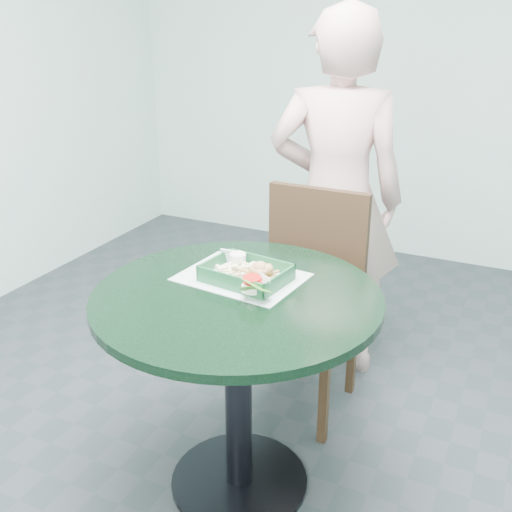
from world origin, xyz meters
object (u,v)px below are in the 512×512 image
at_px(diner_person, 337,183).
at_px(dining_chair, 307,286).
at_px(food_basket, 246,282).
at_px(sauce_ramekin, 234,263).
at_px(crab_sandwich, 262,277).
at_px(cafe_table, 238,345).

bearing_deg(diner_person, dining_chair, 73.53).
xyz_separation_m(dining_chair, food_basket, (-0.02, -0.52, 0.23)).
bearing_deg(sauce_ramekin, crab_sandwich, -24.68).
distance_m(diner_person, sauce_ramekin, 0.80).
height_order(food_basket, crab_sandwich, crab_sandwich).
xyz_separation_m(cafe_table, crab_sandwich, (0.05, 0.09, 0.22)).
bearing_deg(sauce_ramekin, cafe_table, -60.19).
relative_size(dining_chair, food_basket, 3.48).
bearing_deg(sauce_ramekin, food_basket, -36.98).
height_order(cafe_table, crab_sandwich, crab_sandwich).
relative_size(diner_person, sauce_ramekin, 31.75).
height_order(cafe_table, diner_person, diner_person).
relative_size(dining_chair, sauce_ramekin, 16.35).
bearing_deg(cafe_table, food_basket, 98.83).
bearing_deg(sauce_ramekin, diner_person, 82.31).
bearing_deg(crab_sandwich, diner_person, 91.81).
xyz_separation_m(cafe_table, food_basket, (-0.02, 0.10, 0.19)).
distance_m(diner_person, crab_sandwich, 0.85).
bearing_deg(dining_chair, sauce_ramekin, -100.51).
xyz_separation_m(diner_person, crab_sandwich, (0.03, -0.84, -0.10)).
bearing_deg(dining_chair, crab_sandwich, -85.08).
bearing_deg(cafe_table, diner_person, 88.85).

